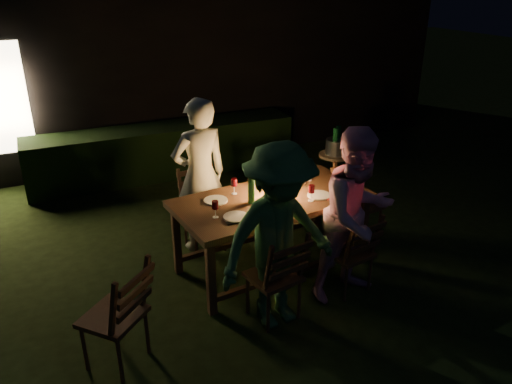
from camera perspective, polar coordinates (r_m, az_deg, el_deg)
name	(u,v)px	position (r m, az deg, el deg)	size (l,w,h in m)	color
garden_envelope	(153,53)	(10.26, -11.70, 15.33)	(40.00, 40.00, 3.20)	black
dining_table	(272,205)	(5.28, 1.82, -1.44)	(2.14, 1.23, 0.85)	#452717
chair_near_left	(275,291)	(4.75, 2.14, -11.22)	(0.51, 0.54, 0.98)	#452717
chair_near_right	(349,266)	(5.22, 10.56, -8.29)	(0.48, 0.51, 0.92)	#452717
chair_far_left	(204,224)	(5.91, -5.95, -3.70)	(0.47, 0.50, 1.00)	#452717
chair_far_right	(276,207)	(6.34, 2.25, -1.76)	(0.47, 0.49, 0.93)	#452717
chair_end	(357,216)	(6.17, 11.48, -2.76)	(0.54, 0.51, 1.02)	#452717
chair_spare	(117,332)	(4.41, -15.57, -15.21)	(0.66, 0.67, 1.02)	#452717
person_house_side	(200,176)	(5.70, -6.42, 1.86)	(0.66, 0.43, 1.80)	#ECEAC9
person_opp_right	(357,215)	(4.90, 11.46, -2.62)	(0.85, 0.66, 1.76)	#E39CC6
person_opp_left	(278,238)	(4.40, 2.59, -5.29)	(1.14, 0.66, 1.77)	#38703A
lantern	(274,181)	(5.25, 2.02, 1.26)	(0.16, 0.16, 0.35)	white
plate_far_left	(216,200)	(5.18, -4.63, -0.96)	(0.25, 0.25, 0.01)	white
plate_near_left	(236,217)	(4.82, -2.30, -2.85)	(0.25, 0.25, 0.01)	white
plate_far_right	(295,181)	(5.64, 4.50, 1.22)	(0.25, 0.25, 0.01)	white
plate_near_right	(319,195)	(5.32, 7.20, -0.36)	(0.25, 0.25, 0.01)	white
wineglass_a	(234,186)	(5.30, -2.52, 0.65)	(0.06, 0.06, 0.18)	#59070F
wineglass_b	(215,209)	(4.80, -4.68, -1.99)	(0.06, 0.06, 0.18)	#59070F
wineglass_c	(311,193)	(5.16, 6.33, -0.13)	(0.06, 0.06, 0.18)	#59070F
wineglass_d	(310,173)	(5.68, 6.17, 2.17)	(0.06, 0.06, 0.18)	#59070F
wineglass_e	(280,202)	(4.93, 2.72, -1.18)	(0.06, 0.06, 0.18)	silver
bottle_table	(251,190)	(5.07, -0.54, 0.23)	(0.07, 0.07, 0.28)	#0F471E
napkin_left	(276,212)	(4.93, 2.35, -2.25)	(0.18, 0.14, 0.01)	red
napkin_right	(331,196)	(5.32, 8.58, -0.45)	(0.18, 0.14, 0.01)	red
phone	(234,222)	(4.73, -2.59, -3.46)	(0.14, 0.07, 0.01)	black
side_table	(335,159)	(7.27, 9.05, 3.75)	(0.47, 0.47, 0.63)	olive
ice_bucket	(336,147)	(7.21, 9.14, 5.13)	(0.30, 0.30, 0.22)	#A5A8AD
bottle_bucket_a	(335,145)	(7.13, 9.00, 5.37)	(0.07, 0.07, 0.32)	#0F471E
bottle_bucket_b	(338,142)	(7.25, 9.33, 5.65)	(0.07, 0.07, 0.32)	#0F471E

